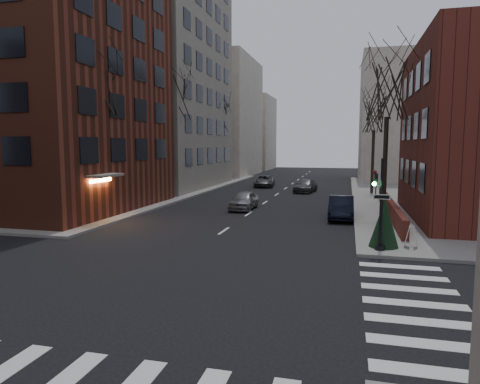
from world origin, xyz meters
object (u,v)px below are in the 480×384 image
object	(u,v)px
parked_sedan	(341,208)
car_lane_far	(264,181)
tree_left_c	(219,117)
traffic_signal	(380,210)
tree_right_a	(388,91)
evergreen_shrub	(384,223)
tree_left_b	(173,98)
car_lane_gray	(306,186)
streetlamp_near	(162,151)
tree_right_b	(374,114)
car_lane_silver	(244,200)
sandwich_board	(411,237)
tree_left_a	(97,85)
streetlamp_far	(228,149)

from	to	relation	value
parked_sedan	car_lane_far	distance (m)	21.57
tree_left_c	parked_sedan	size ratio (longest dim) A/B	2.21
traffic_signal	tree_right_a	size ratio (longest dim) A/B	0.41
tree_right_a	evergreen_shrub	size ratio (longest dim) A/B	4.47
tree_left_b	car_lane_gray	distance (m)	15.51
streetlamp_near	tree_right_b	bearing A→B (deg)	30.47
car_lane_silver	car_lane_gray	world-z (taller)	car_lane_silver
car_lane_silver	car_lane_gray	distance (m)	13.14
traffic_signal	tree_left_c	size ratio (longest dim) A/B	0.41
streetlamp_near	evergreen_shrub	xyz separation A→B (m)	(16.40, -12.38, -3.00)
parked_sedan	tree_right_a	bearing A→B (deg)	8.49
tree_right_b	parked_sedan	world-z (taller)	tree_right_b
tree_right_b	car_lane_silver	size ratio (longest dim) A/B	2.30
evergreen_shrub	traffic_signal	bearing A→B (deg)	-112.71
tree_right_a	sandwich_board	xyz separation A→B (m)	(0.60, -8.15, -7.40)
tree_left_b	parked_sedan	distance (m)	19.05
tree_left_a	traffic_signal	bearing A→B (deg)	-16.65
tree_left_b	car_lane_gray	world-z (taller)	tree_left_b
tree_left_c	parked_sedan	world-z (taller)	tree_left_c
parked_sedan	car_lane_gray	bearing A→B (deg)	103.32
tree_right_a	car_lane_gray	distance (m)	17.64
tree_left_c	streetlamp_far	size ratio (longest dim) A/B	1.55
car_lane_gray	tree_left_a	bearing A→B (deg)	-113.29
traffic_signal	car_lane_gray	bearing A→B (deg)	102.97
car_lane_silver	car_lane_far	bearing A→B (deg)	96.24
tree_left_b	sandwich_board	xyz separation A→B (m)	(18.20, -16.15, -8.29)
evergreen_shrub	tree_right_a	bearing A→B (deg)	85.90
traffic_signal	car_lane_far	bearing A→B (deg)	110.46
streetlamp_near	tree_left_a	bearing A→B (deg)	-94.29
traffic_signal	tree_left_a	world-z (taller)	tree_left_a
tree_right_a	car_lane_silver	distance (m)	12.25
car_lane_gray	car_lane_far	xyz separation A→B (m)	(-5.09, 4.56, 0.01)
car_lane_far	sandwich_board	size ratio (longest dim) A/B	4.86
tree_left_a	tree_right_a	world-z (taller)	tree_left_a
parked_sedan	car_lane_silver	world-z (taller)	parked_sedan
car_lane_far	tree_left_a	bearing A→B (deg)	-111.19
tree_left_b	sandwich_board	bearing A→B (deg)	-41.59
tree_right_a	parked_sedan	size ratio (longest dim) A/B	2.21
traffic_signal	tree_right_b	size ratio (longest dim) A/B	0.44
tree_right_b	car_lane_silver	world-z (taller)	tree_right_b
streetlamp_near	car_lane_gray	size ratio (longest dim) A/B	1.44
tree_right_b	streetlamp_far	distance (m)	20.01
traffic_signal	car_lane_silver	bearing A→B (deg)	128.48
streetlamp_near	car_lane_silver	distance (m)	8.45
tree_right_b	evergreen_shrub	xyz separation A→B (m)	(-0.60, -22.38, -6.35)
tree_left_a	evergreen_shrub	world-z (taller)	tree_left_a
streetlamp_far	parked_sedan	distance (m)	28.56
car_lane_far	evergreen_shrub	size ratio (longest dim) A/B	2.13
tree_left_b	car_lane_far	world-z (taller)	tree_left_b
tree_left_c	streetlamp_far	world-z (taller)	tree_left_c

